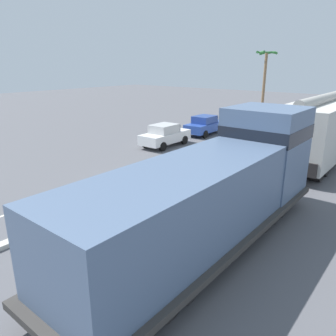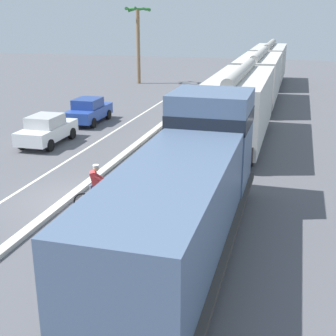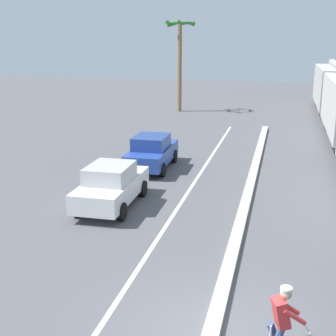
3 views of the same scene
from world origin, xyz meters
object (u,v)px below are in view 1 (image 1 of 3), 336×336
(hopper_car_lead, at_px, (322,129))
(parked_car_white, at_px, (165,135))
(parked_car_blue, at_px, (205,125))
(palm_tree_near, at_px, (266,66))
(cyclist, at_px, (164,180))
(locomotive, at_px, (219,190))

(hopper_car_lead, xyz_separation_m, parked_car_white, (-10.03, -2.85, -1.26))
(parked_car_blue, bearing_deg, palm_tree_near, 98.48)
(hopper_car_lead, xyz_separation_m, cyclist, (-3.79, -10.46, -1.26))
(hopper_car_lead, relative_size, parked_car_white, 2.51)
(parked_car_white, height_order, parked_car_blue, same)
(palm_tree_near, bearing_deg, locomotive, -68.75)
(cyclist, xyz_separation_m, palm_tree_near, (-8.88, 30.89, 4.73))
(parked_car_blue, relative_size, cyclist, 2.47)
(parked_car_white, xyz_separation_m, parked_car_blue, (0.03, 5.36, 0.00))
(locomotive, height_order, palm_tree_near, palm_tree_near)
(locomotive, distance_m, parked_car_white, 13.71)
(locomotive, relative_size, parked_car_blue, 2.74)
(parked_car_white, bearing_deg, hopper_car_lead, 15.89)
(parked_car_white, bearing_deg, parked_car_blue, 89.73)
(locomotive, xyz_separation_m, palm_tree_near, (-12.67, 32.58, 3.75))
(parked_car_blue, distance_m, cyclist, 14.38)
(hopper_car_lead, bearing_deg, parked_car_white, -164.11)
(hopper_car_lead, bearing_deg, locomotive, -90.00)
(hopper_car_lead, relative_size, parked_car_blue, 2.50)
(parked_car_blue, xyz_separation_m, palm_tree_near, (-2.67, 17.92, 4.73))
(parked_car_white, height_order, palm_tree_near, palm_tree_near)
(parked_car_blue, distance_m, palm_tree_near, 18.72)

